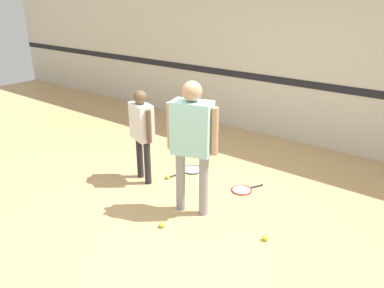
# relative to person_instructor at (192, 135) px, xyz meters

# --- Properties ---
(ground_plane) EXTENTS (16.00, 16.00, 0.00)m
(ground_plane) POSITION_rel_person_instructor_xyz_m (-0.09, -0.13, -0.97)
(ground_plane) COLOR tan
(wall_back) EXTENTS (16.00, 0.07, 3.20)m
(wall_back) POSITION_rel_person_instructor_xyz_m (-0.09, 2.91, 0.62)
(wall_back) COLOR beige
(wall_back) RESTS_ON ground_plane
(person_instructor) EXTENTS (0.58, 0.36, 1.57)m
(person_instructor) POSITION_rel_person_instructor_xyz_m (0.00, 0.00, 0.00)
(person_instructor) COLOR gray
(person_instructor) RESTS_ON ground_plane
(person_student_left) EXTENTS (0.46, 0.30, 1.27)m
(person_student_left) POSITION_rel_person_instructor_xyz_m (-1.01, 0.24, -0.19)
(person_student_left) COLOR #232328
(person_student_left) RESTS_ON ground_plane
(racket_spare_on_floor) EXTENTS (0.37, 0.57, 0.03)m
(racket_spare_on_floor) POSITION_rel_person_instructor_xyz_m (-0.67, 0.85, -0.96)
(racket_spare_on_floor) COLOR #28282D
(racket_spare_on_floor) RESTS_ON ground_plane
(racket_second_spare) EXTENTS (0.37, 0.49, 0.03)m
(racket_second_spare) POSITION_rel_person_instructor_xyz_m (0.23, 0.80, -0.96)
(racket_second_spare) COLOR red
(racket_second_spare) RESTS_ON ground_plane
(tennis_ball_near_instructor) EXTENTS (0.07, 0.07, 0.07)m
(tennis_ball_near_instructor) POSITION_rel_person_instructor_xyz_m (-0.06, -0.46, -0.94)
(tennis_ball_near_instructor) COLOR #CCE038
(tennis_ball_near_instructor) RESTS_ON ground_plane
(tennis_ball_by_spare_racket) EXTENTS (0.07, 0.07, 0.07)m
(tennis_ball_by_spare_racket) POSITION_rel_person_instructor_xyz_m (-0.74, 0.78, -0.94)
(tennis_ball_by_spare_racket) COLOR #CCE038
(tennis_ball_by_spare_racket) RESTS_ON ground_plane
(tennis_ball_stray_left) EXTENTS (0.07, 0.07, 0.07)m
(tennis_ball_stray_left) POSITION_rel_person_instructor_xyz_m (-0.77, 0.45, -0.94)
(tennis_ball_stray_left) COLOR #CCE038
(tennis_ball_stray_left) RESTS_ON ground_plane
(tennis_ball_stray_right) EXTENTS (0.07, 0.07, 0.07)m
(tennis_ball_stray_right) POSITION_rel_person_instructor_xyz_m (0.96, 0.02, -0.94)
(tennis_ball_stray_right) COLOR #CCE038
(tennis_ball_stray_right) RESTS_ON ground_plane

